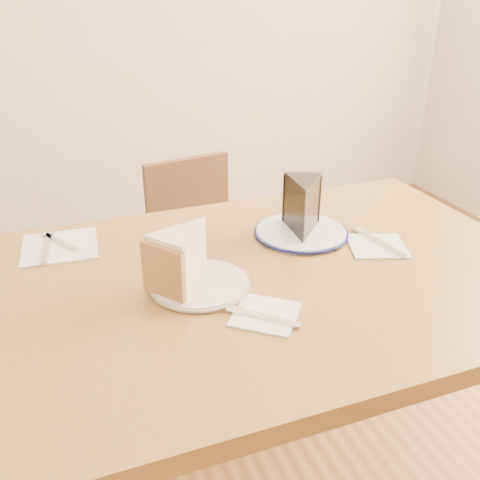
# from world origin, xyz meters

# --- Properties ---
(table) EXTENTS (1.20, 0.80, 0.75)m
(table) POSITION_xyz_m (0.00, 0.00, 0.65)
(table) COLOR brown
(table) RESTS_ON ground
(chair_far) EXTENTS (0.43, 0.43, 0.75)m
(chair_far) POSITION_xyz_m (0.07, 0.71, 0.42)
(chair_far) COLOR #321B0F
(chair_far) RESTS_ON ground
(plate_cream) EXTENTS (0.19, 0.19, 0.01)m
(plate_cream) POSITION_xyz_m (-0.15, -0.01, 0.76)
(plate_cream) COLOR silver
(plate_cream) RESTS_ON table
(plate_navy) EXTENTS (0.22, 0.22, 0.01)m
(plate_navy) POSITION_xyz_m (0.14, 0.14, 0.76)
(plate_navy) COLOR white
(plate_navy) RESTS_ON table
(carrot_cake) EXTENTS (0.16, 0.15, 0.10)m
(carrot_cake) POSITION_xyz_m (-0.17, 0.01, 0.81)
(carrot_cake) COLOR #F7EBCC
(carrot_cake) RESTS_ON plate_cream
(chocolate_cake) EXTENTS (0.13, 0.15, 0.12)m
(chocolate_cake) POSITION_xyz_m (0.14, 0.13, 0.82)
(chocolate_cake) COLOR black
(chocolate_cake) RESTS_ON plate_navy
(napkin_cream) EXTENTS (0.16, 0.16, 0.00)m
(napkin_cream) POSITION_xyz_m (-0.07, -0.15, 0.75)
(napkin_cream) COLOR white
(napkin_cream) RESTS_ON table
(napkin_navy) EXTENTS (0.16, 0.16, 0.00)m
(napkin_navy) POSITION_xyz_m (0.28, 0.02, 0.75)
(napkin_navy) COLOR white
(napkin_navy) RESTS_ON table
(napkin_spare) EXTENTS (0.18, 0.18, 0.00)m
(napkin_spare) POSITION_xyz_m (-0.41, 0.28, 0.75)
(napkin_spare) COLOR white
(napkin_spare) RESTS_ON table
(fork_cream) EXTENTS (0.11, 0.11, 0.00)m
(fork_cream) POSITION_xyz_m (-0.08, -0.16, 0.76)
(fork_cream) COLOR silver
(fork_cream) RESTS_ON napkin_cream
(knife_navy) EXTENTS (0.04, 0.17, 0.00)m
(knife_navy) POSITION_xyz_m (0.29, 0.03, 0.76)
(knife_navy) COLOR silver
(knife_navy) RESTS_ON napkin_navy
(fork_spare) EXTENTS (0.08, 0.13, 0.00)m
(fork_spare) POSITION_xyz_m (-0.40, 0.29, 0.76)
(fork_spare) COLOR silver
(fork_spare) RESTS_ON napkin_spare
(knife_spare) EXTENTS (0.03, 0.16, 0.00)m
(knife_spare) POSITION_xyz_m (-0.43, 0.27, 0.76)
(knife_spare) COLOR silver
(knife_spare) RESTS_ON napkin_spare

